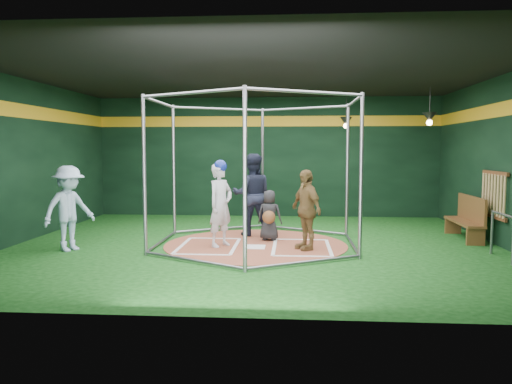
# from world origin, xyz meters

# --- Properties ---
(room_shell) EXTENTS (10.10, 9.10, 3.53)m
(room_shell) POSITION_xyz_m (0.00, 0.01, 1.75)
(room_shell) COLOR #0D3C0E
(room_shell) RESTS_ON ground
(clay_disc) EXTENTS (3.80, 3.80, 0.01)m
(clay_disc) POSITION_xyz_m (0.00, 0.00, 0.01)
(clay_disc) COLOR #995037
(clay_disc) RESTS_ON ground
(home_plate) EXTENTS (0.43, 0.43, 0.01)m
(home_plate) POSITION_xyz_m (0.00, -0.30, 0.02)
(home_plate) COLOR white
(home_plate) RESTS_ON clay_disc
(batter_box_left) EXTENTS (1.17, 1.77, 0.01)m
(batter_box_left) POSITION_xyz_m (-0.95, -0.25, 0.02)
(batter_box_left) COLOR white
(batter_box_left) RESTS_ON clay_disc
(batter_box_right) EXTENTS (1.17, 1.77, 0.01)m
(batter_box_right) POSITION_xyz_m (0.95, -0.25, 0.02)
(batter_box_right) COLOR white
(batter_box_right) RESTS_ON clay_disc
(batting_cage) EXTENTS (4.05, 4.67, 3.00)m
(batting_cage) POSITION_xyz_m (-0.00, -0.00, 1.50)
(batting_cage) COLOR gray
(batting_cage) RESTS_ON ground
(bat_rack) EXTENTS (0.07, 1.25, 0.98)m
(bat_rack) POSITION_xyz_m (4.93, 0.40, 1.05)
(bat_rack) COLOR brown
(bat_rack) RESTS_ON room_shell
(pendant_lamp_near) EXTENTS (0.34, 0.34, 0.90)m
(pendant_lamp_near) POSITION_xyz_m (2.20, 3.60, 2.74)
(pendant_lamp_near) COLOR black
(pendant_lamp_near) RESTS_ON room_shell
(pendant_lamp_far) EXTENTS (0.34, 0.34, 0.90)m
(pendant_lamp_far) POSITION_xyz_m (4.00, 2.00, 2.74)
(pendant_lamp_far) COLOR black
(pendant_lamp_far) RESTS_ON room_shell
(batter_figure) EXTENTS (0.68, 0.74, 1.77)m
(batter_figure) POSITION_xyz_m (-0.70, -0.24, 0.89)
(batter_figure) COLOR #BAB9C0
(batter_figure) RESTS_ON clay_disc
(visitor_leopard) EXTENTS (0.81, 0.99, 1.58)m
(visitor_leopard) POSITION_xyz_m (1.03, -0.42, 0.80)
(visitor_leopard) COLOR #9F7C44
(visitor_leopard) RESTS_ON clay_disc
(catcher_figure) EXTENTS (0.59, 0.61, 1.10)m
(catcher_figure) POSITION_xyz_m (0.26, 0.48, 0.56)
(catcher_figure) COLOR black
(catcher_figure) RESTS_ON clay_disc
(umpire) EXTENTS (0.97, 0.78, 1.88)m
(umpire) POSITION_xyz_m (-0.17, 1.11, 0.95)
(umpire) COLOR black
(umpire) RESTS_ON clay_disc
(bystander_blue) EXTENTS (1.11, 1.24, 1.67)m
(bystander_blue) POSITION_xyz_m (-3.61, -0.84, 0.84)
(bystander_blue) COLOR #ADC9E5
(bystander_blue) RESTS_ON ground
(dugout_bench) EXTENTS (0.38, 1.65, 0.96)m
(dugout_bench) POSITION_xyz_m (4.62, 1.01, 0.49)
(dugout_bench) COLOR brown
(dugout_bench) RESTS_ON ground
(steel_railing) EXTENTS (0.05, 0.98, 0.84)m
(steel_railing) POSITION_xyz_m (4.55, -1.02, 0.56)
(steel_railing) COLOR gray
(steel_railing) RESTS_ON ground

